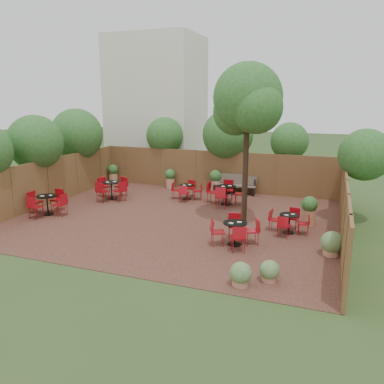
% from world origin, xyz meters
% --- Properties ---
extents(ground, '(80.00, 80.00, 0.00)m').
position_xyz_m(ground, '(0.00, 0.00, 0.00)').
color(ground, '#354F23').
rests_on(ground, ground).
extents(courtyard_paving, '(12.00, 10.00, 0.02)m').
position_xyz_m(courtyard_paving, '(0.00, 0.00, 0.01)').
color(courtyard_paving, '#351916').
rests_on(courtyard_paving, ground).
extents(fence_back, '(12.00, 0.08, 2.00)m').
position_xyz_m(fence_back, '(0.00, 5.00, 1.00)').
color(fence_back, brown).
rests_on(fence_back, ground).
extents(fence_left, '(0.08, 10.00, 2.00)m').
position_xyz_m(fence_left, '(-6.00, 0.00, 1.00)').
color(fence_left, brown).
rests_on(fence_left, ground).
extents(fence_right, '(0.08, 10.00, 2.00)m').
position_xyz_m(fence_right, '(6.00, 0.00, 1.00)').
color(fence_right, brown).
rests_on(fence_right, ground).
extents(neighbour_building, '(5.00, 4.00, 8.00)m').
position_xyz_m(neighbour_building, '(-4.50, 8.00, 4.00)').
color(neighbour_building, silver).
rests_on(neighbour_building, ground).
extents(overhang_foliage, '(15.43, 10.43, 2.57)m').
position_xyz_m(overhang_foliage, '(-2.77, 2.76, 2.69)').
color(overhang_foliage, '#265B1D').
rests_on(overhang_foliage, ground).
extents(courtyard_tree, '(2.63, 2.53, 5.77)m').
position_xyz_m(courtyard_tree, '(2.56, 0.40, 4.39)').
color(courtyard_tree, black).
rests_on(courtyard_tree, courtyard_paving).
extents(park_bench_left, '(1.56, 0.57, 0.95)m').
position_xyz_m(park_bench_left, '(0.89, 4.63, 0.51)').
color(park_bench_left, brown).
rests_on(park_bench_left, courtyard_paving).
extents(park_bench_right, '(1.46, 0.64, 0.88)m').
position_xyz_m(park_bench_right, '(1.48, 4.62, 0.47)').
color(park_bench_right, brown).
rests_on(park_bench_right, courtyard_paving).
extents(bistro_tables, '(10.76, 6.19, 0.94)m').
position_xyz_m(bistro_tables, '(-0.60, 0.69, 0.46)').
color(bistro_tables, black).
rests_on(bistro_tables, courtyard_paving).
extents(planters, '(11.08, 4.28, 1.09)m').
position_xyz_m(planters, '(-0.49, 3.69, 0.59)').
color(planters, '#B5795A').
rests_on(planters, courtyard_paving).
extents(low_shrubs, '(2.72, 3.40, 0.73)m').
position_xyz_m(low_shrubs, '(4.79, -2.96, 0.34)').
color(low_shrubs, '#B5795A').
rests_on(low_shrubs, courtyard_paving).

